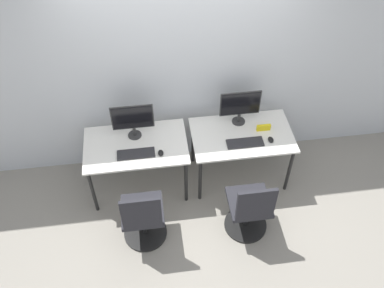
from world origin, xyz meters
TOP-DOWN VIEW (x-y plane):
  - ground_plane at (0.00, 0.00)m, footprint 20.00×20.00m
  - wall_back at (0.00, 0.83)m, footprint 12.00×0.05m
  - desk_left at (-0.61, 0.35)m, footprint 1.15×0.70m
  - monitor_left at (-0.61, 0.50)m, footprint 0.46×0.15m
  - keyboard_left at (-0.61, 0.21)m, footprint 0.41×0.14m
  - mouse_left at (-0.34, 0.18)m, footprint 0.06×0.09m
  - office_chair_left at (-0.59, -0.40)m, footprint 0.48×0.48m
  - desk_right at (0.61, 0.35)m, footprint 1.15×0.70m
  - monitor_right at (0.61, 0.56)m, footprint 0.46×0.15m
  - keyboard_right at (0.61, 0.21)m, footprint 0.41×0.14m
  - mouse_right at (0.90, 0.21)m, footprint 0.06×0.09m
  - office_chair_right at (0.54, -0.45)m, footprint 0.48×0.48m
  - placard_right at (0.86, 0.39)m, footprint 0.16×0.03m

SIDE VIEW (x-z plane):
  - ground_plane at x=0.00m, z-range 0.00..0.00m
  - office_chair_left at x=-0.59m, z-range -0.08..0.84m
  - office_chair_right at x=0.54m, z-range -0.08..0.84m
  - desk_left at x=-0.61m, z-range 0.28..1.00m
  - desk_right at x=0.61m, z-range 0.28..1.00m
  - keyboard_left at x=-0.61m, z-range 0.72..0.74m
  - keyboard_right at x=0.61m, z-range 0.72..0.74m
  - mouse_left at x=-0.34m, z-range 0.72..0.75m
  - mouse_right at x=0.90m, z-range 0.72..0.75m
  - placard_right at x=0.86m, z-range 0.72..0.80m
  - monitor_left at x=-0.61m, z-range 0.75..1.19m
  - monitor_right at x=0.61m, z-range 0.75..1.19m
  - wall_back at x=0.00m, z-range 0.00..2.80m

